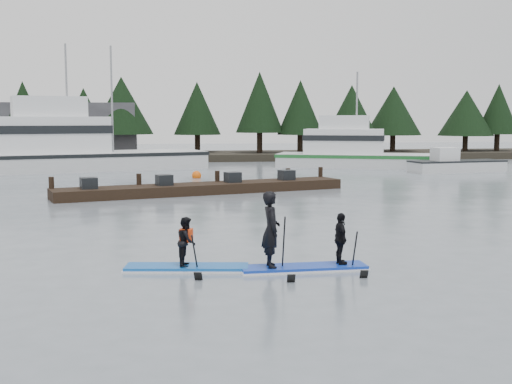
{
  "coord_description": "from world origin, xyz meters",
  "views": [
    {
      "loc": [
        -3.4,
        -15.41,
        3.56
      ],
      "look_at": [
        0.0,
        6.0,
        1.1
      ],
      "focal_mm": 45.0,
      "sensor_mm": 36.0,
      "label": 1
    }
  ],
  "objects": [
    {
      "name": "ground",
      "position": [
        0.0,
        0.0,
        0.0
      ],
      "size": [
        160.0,
        160.0,
        0.0
      ],
      "primitive_type": "plane",
      "color": "slate",
      "rests_on": "ground"
    },
    {
      "name": "waterfront_building",
      "position": [
        -14.0,
        44.0,
        2.5
      ],
      "size": [
        18.0,
        6.0,
        5.0
      ],
      "primitive_type": "cube",
      "color": "#4C4C51",
      "rests_on": "ground"
    },
    {
      "name": "paddleboard_duo",
      "position": [
        -0.09,
        -0.85,
        0.71
      ],
      "size": [
        3.0,
        1.1,
        2.38
      ],
      "rotation": [
        0.0,
        0.0,
        0.01
      ],
      "color": "#1235AD",
      "rests_on": "ground"
    },
    {
      "name": "floating_dock",
      "position": [
        -1.04,
        15.44,
        0.24
      ],
      "size": [
        14.32,
        5.81,
        0.48
      ],
      "primitive_type": "cube",
      "rotation": [
        0.0,
        0.0,
        0.28
      ],
      "color": "black",
      "rests_on": "ground"
    },
    {
      "name": "skiff",
      "position": [
        17.03,
        25.57,
        0.39
      ],
      "size": [
        6.84,
        2.95,
        0.77
      ],
      "primitive_type": "cube",
      "rotation": [
        0.0,
        0.0,
        0.15
      ],
      "color": "silver",
      "rests_on": "ground"
    },
    {
      "name": "buoy_b",
      "position": [
        -0.88,
        23.63,
        0.0
      ],
      "size": [
        0.57,
        0.57,
        0.57
      ],
      "primitive_type": "sphere",
      "color": "#E4560B",
      "rests_on": "ground"
    },
    {
      "name": "far_shore",
      "position": [
        0.0,
        42.0,
        0.3
      ],
      "size": [
        70.0,
        8.0,
        0.6
      ],
      "primitive_type": "cube",
      "color": "#2D281E",
      "rests_on": "ground"
    },
    {
      "name": "fishing_boat_medium",
      "position": [
        11.75,
        30.63,
        0.55
      ],
      "size": [
        13.33,
        8.09,
        7.89
      ],
      "rotation": [
        0.0,
        0.0,
        -0.37
      ],
      "color": "silver",
      "rests_on": "ground"
    },
    {
      "name": "fishing_boat_large",
      "position": [
        -9.0,
        30.94,
        0.74
      ],
      "size": [
        17.88,
        9.13,
        9.77
      ],
      "rotation": [
        0.0,
        0.0,
        0.26
      ],
      "color": "silver",
      "rests_on": "ground"
    },
    {
      "name": "treeline",
      "position": [
        0.0,
        42.0,
        0.0
      ],
      "size": [
        60.0,
        4.0,
        8.0
      ],
      "primitive_type": null,
      "color": "black",
      "rests_on": "ground"
    },
    {
      "name": "paddleboard_solo",
      "position": [
        -2.68,
        -0.42,
        0.43
      ],
      "size": [
        2.99,
        1.26,
        1.78
      ],
      "rotation": [
        0.0,
        0.0,
        -0.16
      ],
      "color": "#1256B1",
      "rests_on": "ground"
    }
  ]
}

